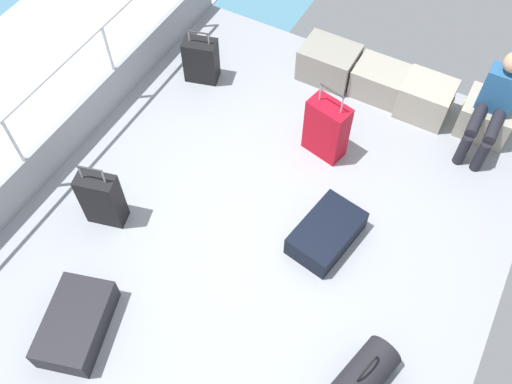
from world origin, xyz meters
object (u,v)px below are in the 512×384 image
passenger_seated (495,103)px  suitcase_1 (102,199)px  cargo_crate_0 (329,62)px  cargo_crate_3 (487,117)px  duffel_bag (364,375)px  cargo_crate_1 (380,81)px  suitcase_4 (76,324)px  cargo_crate_2 (426,99)px  suitcase_0 (201,60)px  suitcase_2 (326,129)px  suitcase_3 (326,233)px

passenger_seated → suitcase_1: passenger_seated is taller
cargo_crate_0 → cargo_crate_3: 1.80m
cargo_crate_3 → duffel_bag: size_ratio=0.89×
cargo_crate_1 → suitcase_4: cargo_crate_1 is taller
cargo_crate_1 → cargo_crate_3: bearing=1.4°
cargo_crate_3 → suitcase_4: size_ratio=0.65×
cargo_crate_2 → suitcase_1: (-2.19, -2.75, 0.10)m
suitcase_0 → suitcase_4: size_ratio=0.77×
cargo_crate_0 → suitcase_4: bearing=-98.5°
cargo_crate_0 → cargo_crate_3: (1.80, 0.06, -0.01)m
passenger_seated → suitcase_4: size_ratio=1.26×
cargo_crate_2 → cargo_crate_3: 0.65m
cargo_crate_1 → suitcase_4: (-1.18, -3.83, -0.05)m
cargo_crate_1 → passenger_seated: bearing=-7.4°
cargo_crate_0 → duffel_bag: size_ratio=1.03×
cargo_crate_1 → suitcase_2: (-0.19, -1.05, 0.16)m
suitcase_3 → suitcase_4: size_ratio=0.91×
cargo_crate_0 → suitcase_1: size_ratio=0.82×
passenger_seated → duffel_bag: (-0.10, -2.92, -0.42)m
cargo_crate_0 → suitcase_0: suitcase_0 is taller
cargo_crate_1 → duffel_bag: size_ratio=0.97×
cargo_crate_0 → cargo_crate_3: size_ratio=1.16×
cargo_crate_0 → suitcase_1: suitcase_1 is taller
suitcase_2 → suitcase_0: bearing=169.6°
cargo_crate_2 → suitcase_4: (-1.72, -3.78, -0.08)m
passenger_seated → suitcase_2: bearing=-146.8°
suitcase_0 → suitcase_2: 1.70m
cargo_crate_0 → suitcase_1: bearing=-110.6°
suitcase_3 → suitcase_4: bearing=-129.1°
suitcase_0 → suitcase_2: (1.67, -0.31, 0.07)m
cargo_crate_3 → suitcase_4: bearing=-121.5°
duffel_bag → suitcase_2: bearing=122.1°
suitcase_3 → cargo_crate_2: bearing=82.7°
suitcase_1 → suitcase_4: size_ratio=0.91×
cargo_crate_1 → passenger_seated: passenger_seated is taller
passenger_seated → suitcase_4: passenger_seated is taller
passenger_seated → cargo_crate_3: bearing=90.0°
suitcase_3 → duffel_bag: duffel_bag is taller
cargo_crate_3 → suitcase_3: bearing=-113.7°
cargo_crate_3 → suitcase_1: bearing=-135.1°
suitcase_0 → duffel_bag: bearing=-38.4°
cargo_crate_0 → suitcase_4: cargo_crate_0 is taller
passenger_seated → suitcase_4: 4.39m
cargo_crate_3 → suitcase_4: (-2.37, -3.86, -0.06)m
cargo_crate_3 → passenger_seated: bearing=-90.0°
cargo_crate_2 → passenger_seated: 0.75m
suitcase_0 → suitcase_2: suitcase_2 is taller
passenger_seated → duffel_bag: passenger_seated is taller
suitcase_3 → duffel_bag: size_ratio=1.24×
cargo_crate_2 → duffel_bag: duffel_bag is taller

